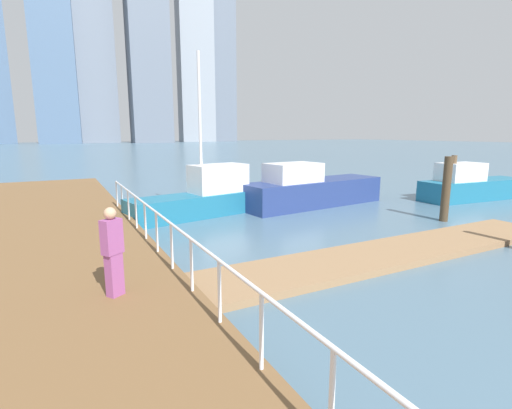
% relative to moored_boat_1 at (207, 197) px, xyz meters
% --- Properties ---
extents(ground_plane, '(300.00, 300.00, 0.00)m').
position_rel_moored_boat_1_xyz_m(ground_plane, '(-0.25, 2.93, -0.78)').
color(ground_plane, slate).
extents(floating_dock, '(12.90, 2.00, 0.18)m').
position_rel_moored_boat_1_xyz_m(floating_dock, '(2.69, -7.70, -0.69)').
color(floating_dock, '#93704C').
rests_on(floating_dock, ground_plane).
extents(boardwalk_railing, '(0.06, 22.56, 1.08)m').
position_rel_moored_boat_1_xyz_m(boardwalk_railing, '(-3.40, -9.69, 0.44)').
color(boardwalk_railing, white).
rests_on(boardwalk_railing, boardwalk).
extents(dock_piling_0, '(0.32, 0.32, 2.54)m').
position_rel_moored_boat_1_xyz_m(dock_piling_0, '(7.85, -5.53, 0.50)').
color(dock_piling_0, '#473826').
rests_on(dock_piling_0, ground_plane).
extents(dock_piling_1, '(0.27, 0.27, 2.35)m').
position_rel_moored_boat_1_xyz_m(dock_piling_1, '(11.97, -2.88, 0.40)').
color(dock_piling_1, brown).
rests_on(dock_piling_1, ground_plane).
extents(moored_boat_1, '(6.48, 2.83, 6.61)m').
position_rel_moored_boat_1_xyz_m(moored_boat_1, '(0.00, 0.00, 0.00)').
color(moored_boat_1, '#1E6B8C').
rests_on(moored_boat_1, ground_plane).
extents(moored_boat_2, '(7.57, 2.79, 2.09)m').
position_rel_moored_boat_1_xyz_m(moored_boat_2, '(5.08, -0.42, -0.00)').
color(moored_boat_2, navy).
rests_on(moored_boat_2, ground_plane).
extents(moored_boat_4, '(6.45, 2.16, 1.94)m').
position_rel_moored_boat_1_xyz_m(moored_boat_4, '(13.55, -2.91, -0.06)').
color(moored_boat_4, '#1E6B8C').
rests_on(moored_boat_4, ground_plane).
extents(pedestrian_0, '(0.42, 0.38, 1.70)m').
position_rel_moored_boat_1_xyz_m(pedestrian_0, '(-4.75, -7.81, 0.51)').
color(pedestrian_0, '#994C8C').
rests_on(pedestrian_0, boardwalk).
extents(skyline_tower_3, '(13.69, 12.06, 65.70)m').
position_rel_moored_boat_1_xyz_m(skyline_tower_3, '(-3.13, 130.58, 32.07)').
color(skyline_tower_3, slate).
rests_on(skyline_tower_3, ground_plane).
extents(skyline_tower_4, '(14.16, 12.97, 82.50)m').
position_rel_moored_boat_1_xyz_m(skyline_tower_4, '(8.87, 135.60, 40.47)').
color(skyline_tower_4, slate).
rests_on(skyline_tower_4, ground_plane).
extents(skyline_tower_5, '(14.35, 12.32, 73.09)m').
position_rel_moored_boat_1_xyz_m(skyline_tower_5, '(26.83, 128.89, 35.77)').
color(skyline_tower_5, slate).
rests_on(skyline_tower_5, ground_plane).
extents(skyline_tower_6, '(14.06, 9.47, 67.20)m').
position_rel_moored_boat_1_xyz_m(skyline_tower_6, '(47.07, 136.76, 32.82)').
color(skyline_tower_6, '#8C939E').
rests_on(skyline_tower_6, ground_plane).
extents(skyline_tower_7, '(12.50, 12.62, 88.07)m').
position_rel_moored_boat_1_xyz_m(skyline_tower_7, '(57.95, 139.76, 43.26)').
color(skyline_tower_7, slate).
rests_on(skyline_tower_7, ground_plane).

